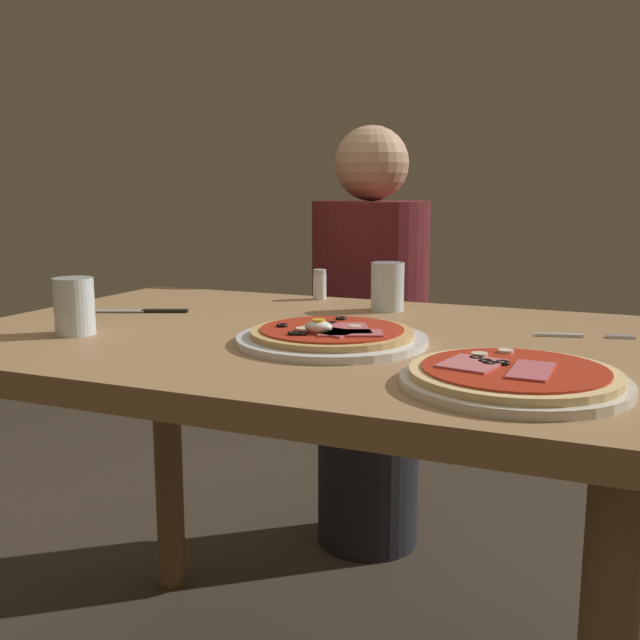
# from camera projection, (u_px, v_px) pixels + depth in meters

# --- Properties ---
(dining_table) EXTENTS (1.18, 0.82, 0.77)m
(dining_table) POSITION_uv_depth(u_px,v_px,m) (300.00, 401.00, 1.29)
(dining_table) COLOR #9E754C
(dining_table) RESTS_ON ground
(pizza_foreground) EXTENTS (0.31, 0.31, 0.05)m
(pizza_foreground) POSITION_uv_depth(u_px,v_px,m) (332.00, 336.00, 1.18)
(pizza_foreground) COLOR white
(pizza_foreground) RESTS_ON dining_table
(pizza_across_left) EXTENTS (0.29, 0.29, 0.03)m
(pizza_across_left) POSITION_uv_depth(u_px,v_px,m) (514.00, 377.00, 0.92)
(pizza_across_left) COLOR silver
(pizza_across_left) RESTS_ON dining_table
(water_glass_near) EXTENTS (0.07, 0.07, 0.10)m
(water_glass_near) POSITION_uv_depth(u_px,v_px,m) (387.00, 290.00, 1.49)
(water_glass_near) COLOR silver
(water_glass_near) RESTS_ON dining_table
(water_glass_far) EXTENTS (0.07, 0.07, 0.10)m
(water_glass_far) POSITION_uv_depth(u_px,v_px,m) (75.00, 310.00, 1.24)
(water_glass_far) COLOR silver
(water_glass_far) RESTS_ON dining_table
(fork) EXTENTS (0.16, 0.05, 0.00)m
(fork) POSITION_uv_depth(u_px,v_px,m) (577.00, 336.00, 1.23)
(fork) COLOR silver
(fork) RESTS_ON dining_table
(knife) EXTENTS (0.19, 0.09, 0.01)m
(knife) POSITION_uv_depth(u_px,v_px,m) (146.00, 311.00, 1.47)
(knife) COLOR silver
(knife) RESTS_ON dining_table
(salt_shaker) EXTENTS (0.03, 0.03, 0.07)m
(salt_shaker) POSITION_uv_depth(u_px,v_px,m) (320.00, 285.00, 1.65)
(salt_shaker) COLOR white
(salt_shaker) RESTS_ON dining_table
(diner_person) EXTENTS (0.32, 0.32, 1.18)m
(diner_person) POSITION_uv_depth(u_px,v_px,m) (369.00, 353.00, 2.06)
(diner_person) COLOR black
(diner_person) RESTS_ON ground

